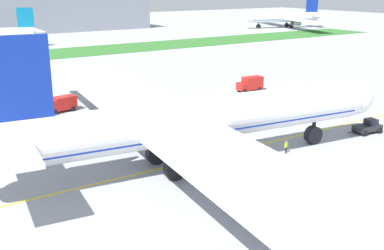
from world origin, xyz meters
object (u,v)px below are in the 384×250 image
Objects in this scene: pushback_tug at (368,127)px; service_truck_catering_van at (61,104)px; ground_crew_wingwalker_port at (286,146)px; parked_airliner_far_outer at (285,18)px; service_truck_baggage_loader at (250,84)px; airliner_foreground at (187,122)px.

service_truck_catering_van is (-35.57, 38.39, 0.52)m from pushback_tug.
ground_crew_wingwalker_port is 0.02× the size of parked_airliner_far_outer.
pushback_tug is at bearing -96.73° from service_truck_baggage_loader.
airliner_foreground is 16.68× the size of service_truck_baggage_loader.
service_truck_catering_van is at bearing -146.66° from parked_airliner_far_outer.
parked_airliner_far_outer is (148.51, 135.58, -0.64)m from airliner_foreground.
ground_crew_wingwalker_port is (-17.05, 0.35, 0.07)m from pushback_tug.
airliner_foreground is 15.07m from ground_crew_wingwalker_port.
airliner_foreground is 15.49× the size of pushback_tug.
service_truck_baggage_loader is at bearing -8.40° from service_truck_catering_van.
parked_airliner_far_outer reaches higher than pushback_tug.
airliner_foreground reaches higher than ground_crew_wingwalker_port.
airliner_foreground is 31.55m from pushback_tug.
service_truck_catering_van is at bearing 97.52° from airliner_foreground.
service_truck_catering_van is (-18.51, 38.05, 0.45)m from ground_crew_wingwalker_port.
pushback_tug reaches higher than ground_crew_wingwalker_port.
service_truck_baggage_loader is 39.84m from service_truck_catering_van.
airliner_foreground is 1.35× the size of parked_airliner_far_outer.
service_truck_baggage_loader is 1.03× the size of service_truck_catering_van.
pushback_tug is 0.09× the size of parked_airliner_far_outer.
parked_airliner_far_outer reaches higher than service_truck_baggage_loader.
airliner_foreground is at bearing -140.19° from service_truck_baggage_loader.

